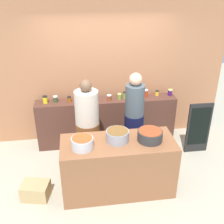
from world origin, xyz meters
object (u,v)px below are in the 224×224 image
object	(u,v)px
preserve_jar_10	(146,93)
cooking_pot_left	(82,143)
preserve_jar_9	(140,95)
cook_with_tongs	(88,131)
bread_crate	(36,191)
cook_in_cap	(134,122)
cooking_pot_right	(150,136)
preserve_jar_2	(69,99)
preserve_jar_0	(45,100)
preserve_jar_4	(88,99)
cooking_pot_center	(117,136)
preserve_jar_11	(157,93)
preserve_jar_8	(125,95)
chalkboard_sign	(198,128)
preserve_jar_1	(55,99)
preserve_jar_5	(96,98)
preserve_jar_3	(83,99)
preserve_jar_6	(109,98)
preserve_jar_7	(119,96)
preserve_jar_12	(170,92)

from	to	relation	value
preserve_jar_10	cooking_pot_left	bearing A→B (deg)	-130.81
preserve_jar_9	cook_with_tongs	size ratio (longest dim) A/B	0.07
cook_with_tongs	bread_crate	xyz separation A→B (m)	(-0.86, -0.62, -0.61)
cook_with_tongs	cook_in_cap	size ratio (longest dim) A/B	1.00
preserve_jar_10	cooking_pot_right	xyz separation A→B (m)	(-0.30, -1.44, -0.06)
preserve_jar_2	cooking_pot_left	bearing A→B (deg)	-83.13
preserve_jar_0	preserve_jar_4	world-z (taller)	preserve_jar_0
preserve_jar_9	cooking_pot_center	size ratio (longest dim) A/B	0.34
preserve_jar_2	preserve_jar_11	distance (m)	1.72
preserve_jar_11	cooking_pot_center	size ratio (longest dim) A/B	0.29
preserve_jar_11	bread_crate	xyz separation A→B (m)	(-2.29, -1.49, -0.86)
preserve_jar_10	preserve_jar_8	bearing A→B (deg)	-179.03
bread_crate	chalkboard_sign	distance (m)	3.07
preserve_jar_1	cook_in_cap	bearing A→B (deg)	-24.52
preserve_jar_9	preserve_jar_5	bearing A→B (deg)	-179.87
preserve_jar_2	preserve_jar_10	bearing A→B (deg)	1.30
cooking_pot_left	preserve_jar_1	bearing A→B (deg)	105.95
cooking_pot_left	bread_crate	xyz separation A→B (m)	(-0.75, 0.06, -0.84)
chalkboard_sign	preserve_jar_0	bearing A→B (deg)	168.16
preserve_jar_1	preserve_jar_9	size ratio (longest dim) A/B	1.01
preserve_jar_11	preserve_jar_5	bearing A→B (deg)	-176.57
preserve_jar_4	preserve_jar_3	bearing A→B (deg)	168.27
preserve_jar_11	cook_with_tongs	size ratio (longest dim) A/B	0.06
preserve_jar_0	bread_crate	world-z (taller)	preserve_jar_0
preserve_jar_3	preserve_jar_6	bearing A→B (deg)	0.13
preserve_jar_1	preserve_jar_2	xyz separation A→B (m)	(0.25, -0.04, -0.00)
chalkboard_sign	cooking_pot_center	bearing A→B (deg)	-154.84
preserve_jar_1	cooking_pot_center	distance (m)	1.69
preserve_jar_2	preserve_jar_6	size ratio (longest dim) A/B	0.97
preserve_jar_0	preserve_jar_7	xyz separation A→B (m)	(1.39, -0.00, -0.02)
preserve_jar_10	cooking_pot_right	size ratio (longest dim) A/B	0.40
preserve_jar_7	cooking_pot_center	bearing A→B (deg)	-100.60
cook_with_tongs	cook_in_cap	distance (m)	0.86
cooking_pot_right	preserve_jar_1	bearing A→B (deg)	134.60
preserve_jar_2	cook_in_cap	bearing A→B (deg)	-27.67
preserve_jar_0	preserve_jar_10	world-z (taller)	preserve_jar_10
cooking_pot_center	cooking_pot_right	bearing A→B (deg)	-6.18
preserve_jar_12	cooking_pot_right	distance (m)	1.65
cook_with_tongs	preserve_jar_6	bearing A→B (deg)	58.65
cooking_pot_left	cook_in_cap	distance (m)	1.31
preserve_jar_5	cook_with_tongs	distance (m)	0.86
preserve_jar_5	preserve_jar_8	bearing A→B (deg)	2.26
preserve_jar_11	preserve_jar_7	bearing A→B (deg)	-174.94
preserve_jar_7	preserve_jar_9	world-z (taller)	preserve_jar_9
bread_crate	cooking_pot_center	bearing A→B (deg)	2.50
preserve_jar_2	bread_crate	world-z (taller)	preserve_jar_2
preserve_jar_0	preserve_jar_6	bearing A→B (deg)	-2.27
preserve_jar_8	cooking_pot_center	xyz separation A→B (m)	(-0.37, -1.38, -0.04)
preserve_jar_6	preserve_jar_9	xyz separation A→B (m)	(0.61, 0.04, 0.00)
preserve_jar_6	preserve_jar_11	distance (m)	0.98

